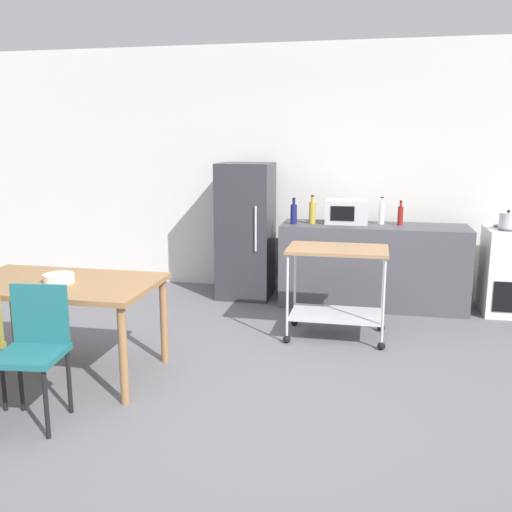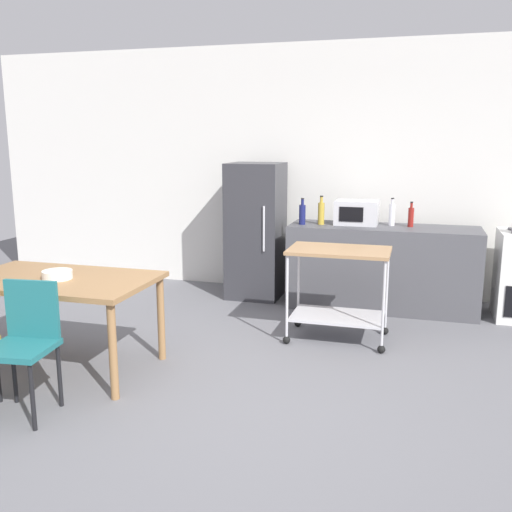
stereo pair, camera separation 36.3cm
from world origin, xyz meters
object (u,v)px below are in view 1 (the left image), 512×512
(refrigerator, at_px, (246,231))
(kettle, at_px, (508,220))
(dining_table, at_px, (59,291))
(chair_teal, at_px, (34,345))
(bottle_olive_oil, at_px, (400,215))
(bottle_soy_sauce, at_px, (382,213))
(bottle_hot_sauce, at_px, (312,212))
(bottle_vinegar, at_px, (294,213))
(microwave, at_px, (347,212))
(fruit_bowl, at_px, (59,278))
(kitchen_cart, at_px, (337,277))

(refrigerator, relative_size, kettle, 6.47)
(dining_table, relative_size, chair_teal, 1.69)
(bottle_olive_oil, distance_m, kettle, 1.07)
(dining_table, bearing_deg, bottle_soy_sauce, 45.74)
(refrigerator, height_order, bottle_hot_sauce, refrigerator)
(bottle_vinegar, xyz_separation_m, microwave, (0.57, 0.17, 0.01))
(chair_teal, distance_m, bottle_soy_sauce, 3.92)
(bottle_soy_sauce, xyz_separation_m, fruit_bowl, (-2.40, -2.52, -0.24))
(bottle_vinegar, relative_size, bottle_olive_oil, 1.08)
(microwave, distance_m, fruit_bowl, 3.24)
(chair_teal, distance_m, microwave, 3.71)
(bottle_hot_sauce, bearing_deg, microwave, 16.67)
(fruit_bowl, distance_m, kettle, 4.36)
(bottle_vinegar, bearing_deg, kitchen_cart, -62.06)
(bottle_soy_sauce, xyz_separation_m, kettle, (1.26, -0.17, -0.02))
(bottle_olive_oil, bearing_deg, bottle_vinegar, -172.57)
(fruit_bowl, bearing_deg, dining_table, 127.65)
(kitchen_cart, distance_m, bottle_hot_sauce, 1.24)
(dining_table, bearing_deg, fruit_bowl, -52.35)
(bottle_hot_sauce, relative_size, bottle_olive_oil, 1.18)
(dining_table, relative_size, bottle_hot_sauce, 4.79)
(dining_table, xyz_separation_m, microwave, (2.05, 2.48, 0.36))
(bottle_olive_oil, bearing_deg, kitchen_cart, -116.48)
(kitchen_cart, xyz_separation_m, bottle_vinegar, (-0.55, 1.04, 0.44))
(refrigerator, xyz_separation_m, bottle_olive_oil, (1.72, -0.04, 0.23))
(microwave, bearing_deg, refrigerator, 178.92)
(refrigerator, bearing_deg, dining_table, -109.93)
(kitchen_cart, bearing_deg, bottle_soy_sauce, 72.13)
(kettle, bearing_deg, bottle_hot_sauce, 178.65)
(kitchen_cart, bearing_deg, refrigerator, 132.68)
(bottle_soy_sauce, relative_size, bottle_olive_oil, 1.12)
(fruit_bowl, bearing_deg, chair_teal, -73.30)
(refrigerator, height_order, kettle, refrigerator)
(kitchen_cart, xyz_separation_m, fruit_bowl, (-2.01, -1.31, 0.21))
(refrigerator, bearing_deg, fruit_bowl, -109.19)
(microwave, bearing_deg, bottle_soy_sauce, 2.00)
(bottle_vinegar, height_order, bottle_soy_sauce, bottle_soy_sauce)
(refrigerator, relative_size, kitchen_cart, 1.70)
(dining_table, relative_size, fruit_bowl, 6.55)
(bottle_vinegar, bearing_deg, kettle, 0.22)
(chair_teal, distance_m, bottle_vinegar, 3.32)
(kitchen_cart, bearing_deg, bottle_hot_sauce, 107.88)
(bottle_soy_sauce, height_order, fruit_bowl, bottle_soy_sauce)
(dining_table, relative_size, bottle_olive_oil, 5.63)
(bottle_olive_oil, height_order, kettle, bottle_olive_oil)
(refrigerator, bearing_deg, bottle_soy_sauce, -0.32)
(kitchen_cart, bearing_deg, dining_table, -147.94)
(microwave, distance_m, bottle_olive_oil, 0.57)
(microwave, bearing_deg, fruit_bowl, -128.95)
(dining_table, bearing_deg, bottle_hot_sauce, 54.58)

